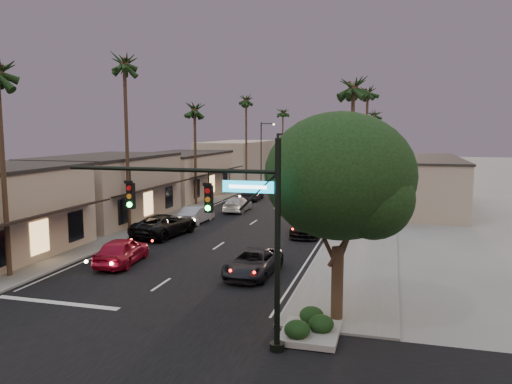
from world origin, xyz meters
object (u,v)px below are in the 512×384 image
Objects in this scene: palm_lb at (124,59)px; oncoming_red at (122,251)px; palm_ra at (354,82)px; palm_rc at (374,112)px; traffic_signal at (227,212)px; palm_ld at (246,97)px; oncoming_silver at (196,214)px; palm_far at (283,110)px; streetlight_left at (263,147)px; palm_lc at (195,106)px; curbside_near at (253,263)px; palm_rb at (368,89)px; oncoming_pickup at (165,225)px; curbside_black at (307,225)px; arch at (321,144)px; corner_tree at (341,181)px; streetlight_right at (351,153)px.

oncoming_red is at bearing -63.04° from palm_lb.
palm_ra is 40.01m from palm_rc.
palm_ld is at bearing 105.65° from traffic_signal.
oncoming_red is 13.52m from oncoming_silver.
palm_far reaches higher than palm_rc.
streetlight_left is at bearing 114.54° from palm_ra.
palm_lc reaches higher than oncoming_silver.
streetlight_left is 1.78× the size of curbside_near.
palm_ra is 20.02m from palm_rb.
palm_ld is 31.02m from oncoming_silver.
traffic_signal is 0.64× the size of palm_ra.
oncoming_red is at bearing 105.28° from oncoming_pickup.
curbside_black reaches higher than oncoming_silver.
arch is at bearing -87.94° from oncoming_pickup.
arch is 1.00× the size of palm_lb.
traffic_signal is 40.77m from palm_rb.
palm_lb is (-14.29, 18.00, 8.30)m from traffic_signal.
oncoming_silver is 10.32m from curbside_black.
palm_lb is (-18.08, 14.55, 7.41)m from corner_tree.
palm_lb reaches higher than palm_far.
palm_lb reaches higher than streetlight_left.
streetlight_left reaches higher than traffic_signal.
palm_rc reaches higher than traffic_signal.
oncoming_silver is 0.85× the size of curbside_black.
palm_ld reaches higher than arch.
arch reaches higher than oncoming_silver.
palm_rb reaches higher than palm_ra.
arch is at bearing 98.62° from corner_tree.
curbside_black reaches higher than curbside_near.
oncoming_red is at bearing -112.19° from palm_rb.
palm_ld is (-1.68, -3.00, 7.09)m from streetlight_left.
palm_rb is at bearing 24.94° from palm_lc.
palm_rc is (15.52, 6.00, 5.14)m from streetlight_left.
oncoming_red is 14.60m from curbside_black.
palm_lc reaches higher than streetlight_left.
palm_rc is at bearing 67.73° from palm_lb.
palm_ld is 2.94× the size of oncoming_red.
palm_lb is 13.07m from oncoming_pickup.
palm_rc reaches higher than oncoming_pickup.
palm_rc is 2.73× the size of oncoming_silver.
arch is at bearing 100.59° from palm_ra.
palm_ld reaches higher than palm_far.
palm_ra is at bearing -90.00° from palm_rb.
palm_lb is at bearing -7.45° from oncoming_pickup.
corner_tree is at bearing -86.11° from streetlight_right.
palm_far is 58.04m from oncoming_pickup.
palm_far is (0.30, 42.00, 0.97)m from palm_lc.
streetlight_left is (-16.40, 50.55, -0.65)m from corner_tree.
corner_tree is 20.54m from oncoming_pickup.
palm_far is (0.30, 23.00, -0.97)m from palm_ld.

